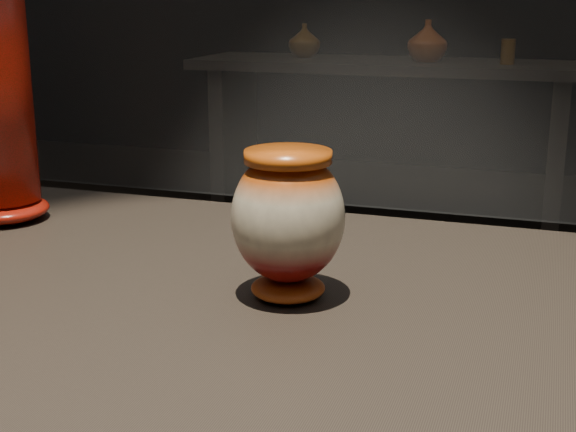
{
  "coord_description": "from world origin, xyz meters",
  "views": [
    {
      "loc": [
        0.4,
        -0.79,
        1.24
      ],
      "look_at": [
        0.13,
        0.03,
        1.0
      ],
      "focal_mm": 50.0,
      "sensor_mm": 36.0,
      "label": 1
    }
  ],
  "objects": [
    {
      "name": "back_vase_right",
      "position": [
        0.17,
        3.24,
        0.96
      ],
      "size": [
        0.07,
        0.07,
        0.12
      ],
      "primitive_type": "cylinder",
      "color": "brown",
      "rests_on": "back_shelf"
    },
    {
      "name": "back_vase_left",
      "position": [
        -0.88,
        3.34,
        0.99
      ],
      "size": [
        0.19,
        0.19,
        0.17
      ],
      "primitive_type": "imported",
      "rotation": [
        0.0,
        0.0,
        1.75
      ],
      "color": "brown",
      "rests_on": "back_shelf"
    },
    {
      "name": "back_shelf",
      "position": [
        -0.42,
        3.29,
        0.64
      ],
      "size": [
        2.0,
        0.6,
        0.9
      ],
      "color": "black",
      "rests_on": "ground"
    },
    {
      "name": "main_vase",
      "position": [
        0.13,
        0.03,
        0.99
      ],
      "size": [
        0.17,
        0.17,
        0.17
      ],
      "rotation": [
        0.0,
        0.0,
        0.37
      ],
      "color": "#690B09",
      "rests_on": "display_plinth"
    },
    {
      "name": "back_vase_mid",
      "position": [
        -0.22,
        3.26,
        1.0
      ],
      "size": [
        0.23,
        0.23,
        0.2
      ],
      "primitive_type": "imported",
      "rotation": [
        0.0,
        0.0,
        6.07
      ],
      "color": "#690B09",
      "rests_on": "back_shelf"
    }
  ]
}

